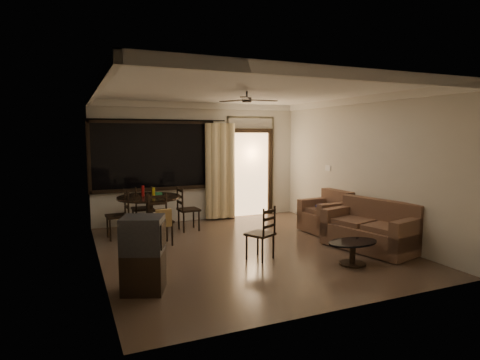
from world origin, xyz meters
name	(u,v)px	position (x,y,z in m)	size (l,w,h in m)	color
ground	(247,249)	(0.00, 0.00, 0.00)	(5.50, 5.50, 0.00)	#7F6651
room_shell	(238,145)	(0.59, 1.77, 1.83)	(5.50, 6.70, 5.50)	beige
dining_table	(149,205)	(-1.41, 1.74, 0.63)	(1.28, 1.28, 1.02)	black
dining_chair_west	(118,224)	(-2.04, 1.69, 0.28)	(0.44, 0.44, 0.95)	black
dining_chair_east	(188,217)	(-0.58, 1.78, 0.28)	(0.44, 0.44, 0.95)	black
dining_chair_south	(161,229)	(-1.36, 0.88, 0.31)	(0.44, 0.50, 0.95)	black
dining_chair_north	(143,216)	(-1.46, 2.29, 0.28)	(0.44, 0.44, 0.95)	black
tv_cabinet	(143,254)	(-2.05, -1.27, 0.50)	(0.66, 0.63, 1.00)	black
sofa	(372,230)	(2.06, -0.91, 0.34)	(1.21, 1.76, 0.85)	#492622
armchair	(327,215)	(2.10, 0.51, 0.35)	(0.90, 0.90, 0.85)	#492622
coffee_table	(353,249)	(1.18, -1.47, 0.25)	(0.85, 0.51, 0.37)	black
side_chair	(261,243)	(-0.03, -0.64, 0.26)	(0.53, 0.53, 0.89)	black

